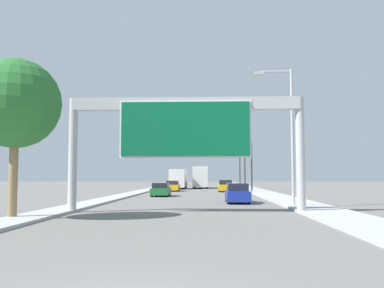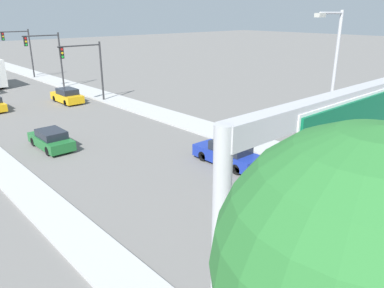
{
  "view_description": "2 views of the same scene",
  "coord_description": "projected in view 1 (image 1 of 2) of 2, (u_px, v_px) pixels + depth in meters",
  "views": [
    {
      "loc": [
        1.29,
        -6.12,
        2.05
      ],
      "look_at": [
        0.0,
        27.75,
        4.59
      ],
      "focal_mm": 40.0,
      "sensor_mm": 36.0,
      "label": 1
    },
    {
      "loc": [
        -12.79,
        12.13,
        9.05
      ],
      "look_at": [
        -0.98,
        25.21,
        2.83
      ],
      "focal_mm": 35.0,
      "sensor_mm": 36.0,
      "label": 2
    }
  ],
  "objects": [
    {
      "name": "traffic_light_mid_block",
      "position": [
        236.0,
        159.0,
        63.92
      ],
      "size": [
        4.39,
        0.32,
        6.76
      ],
      "color": "#2D2D30",
      "rests_on": "ground"
    },
    {
      "name": "median_strip_left",
      "position": [
        153.0,
        189.0,
        66.06
      ],
      "size": [
        2.0,
        120.0,
        0.15
      ],
      "color": "#AEAEAE",
      "rests_on": "ground"
    },
    {
      "name": "street_lamp_right",
      "position": [
        288.0,
        126.0,
        28.26
      ],
      "size": [
        2.54,
        0.28,
        9.17
      ],
      "color": "#B2B2B7",
      "rests_on": "ground"
    },
    {
      "name": "car_near_left",
      "position": [
        173.0,
        186.0,
        57.66
      ],
      "size": [
        1.74,
        4.64,
        1.41
      ],
      "color": "gold",
      "rests_on": "ground"
    },
    {
      "name": "sign_gantry",
      "position": [
        185.0,
        125.0,
        24.17
      ],
      "size": [
        13.4,
        0.73,
        6.51
      ],
      "color": "#B2B2B7",
      "rests_on": "ground"
    },
    {
      "name": "car_far_center",
      "position": [
        237.0,
        194.0,
        32.61
      ],
      "size": [
        1.71,
        4.65,
        1.49
      ],
      "color": "navy",
      "rests_on": "ground"
    },
    {
      "name": "palm_tree_foreground",
      "position": [
        15.0,
        104.0,
        20.52
      ],
      "size": [
        4.33,
        4.33,
        7.7
      ],
      "color": "#8C704C",
      "rests_on": "ground"
    },
    {
      "name": "car_mid_right",
      "position": [
        161.0,
        190.0,
        43.18
      ],
      "size": [
        1.74,
        4.21,
        1.35
      ],
      "color": "#1E662D",
      "rests_on": "ground"
    },
    {
      "name": "sidewalk_right",
      "position": [
        250.0,
        189.0,
        65.49
      ],
      "size": [
        3.0,
        120.0,
        0.15
      ],
      "color": "#AEAEAE",
      "rests_on": "ground"
    },
    {
      "name": "traffic_light_near_intersection",
      "position": [
        240.0,
        159.0,
        53.93
      ],
      "size": [
        4.58,
        0.32,
        6.22
      ],
      "color": "#2D2D30",
      "rests_on": "ground"
    },
    {
      "name": "traffic_light_far_intersection",
      "position": [
        233.0,
        162.0,
        73.88
      ],
      "size": [
        3.84,
        0.32,
        6.86
      ],
      "color": "#2D2D30",
      "rests_on": "ground"
    },
    {
      "name": "truck_box_secondary",
      "position": [
        201.0,
        177.0,
        71.34
      ],
      "size": [
        2.43,
        8.25,
        3.58
      ],
      "color": "white",
      "rests_on": "ground"
    },
    {
      "name": "truck_box_primary",
      "position": [
        178.0,
        179.0,
        68.25
      ],
      "size": [
        2.38,
        8.71,
        3.08
      ],
      "color": "red",
      "rests_on": "ground"
    },
    {
      "name": "car_far_right",
      "position": [
        225.0,
        186.0,
        55.58
      ],
      "size": [
        1.8,
        4.41,
        1.52
      ],
      "color": "gold",
      "rests_on": "ground"
    }
  ]
}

